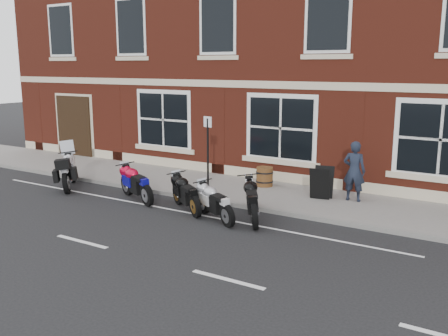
{
  "coord_description": "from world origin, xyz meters",
  "views": [
    {
      "loc": [
        8.65,
        -10.64,
        4.05
      ],
      "look_at": [
        1.06,
        1.6,
        1.07
      ],
      "focal_mm": 40.0,
      "sensor_mm": 36.0,
      "label": 1
    }
  ],
  "objects_px": {
    "moto_naked_black": "(254,198)",
    "a_board_sign": "(322,183)",
    "moto_touring_silver": "(70,169)",
    "moto_sport_red": "(137,182)",
    "pedestrian_left": "(354,171)",
    "barrel_planter": "(265,177)",
    "moto_sport_black": "(187,192)",
    "moto_sport_silver": "(215,201)",
    "parking_sign": "(208,148)"
  },
  "relations": [
    {
      "from": "moto_naked_black",
      "to": "pedestrian_left",
      "type": "height_order",
      "value": "pedestrian_left"
    },
    {
      "from": "moto_sport_red",
      "to": "moto_naked_black",
      "type": "height_order",
      "value": "moto_naked_black"
    },
    {
      "from": "moto_sport_black",
      "to": "a_board_sign",
      "type": "relative_size",
      "value": 1.82
    },
    {
      "from": "moto_sport_red",
      "to": "moto_naked_black",
      "type": "xyz_separation_m",
      "value": [
        3.96,
        0.16,
        0.02
      ]
    },
    {
      "from": "moto_sport_red",
      "to": "moto_touring_silver",
      "type": "bearing_deg",
      "value": 114.12
    },
    {
      "from": "moto_sport_silver",
      "to": "parking_sign",
      "type": "relative_size",
      "value": 0.75
    },
    {
      "from": "a_board_sign",
      "to": "barrel_planter",
      "type": "xyz_separation_m",
      "value": [
        -2.17,
        0.52,
        -0.17
      ]
    },
    {
      "from": "parking_sign",
      "to": "barrel_planter",
      "type": "bearing_deg",
      "value": 62.21
    },
    {
      "from": "moto_sport_silver",
      "to": "barrel_planter",
      "type": "distance_m",
      "value": 3.62
    },
    {
      "from": "moto_touring_silver",
      "to": "moto_sport_silver",
      "type": "bearing_deg",
      "value": -46.46
    },
    {
      "from": "moto_touring_silver",
      "to": "moto_sport_red",
      "type": "distance_m",
      "value": 3.0
    },
    {
      "from": "barrel_planter",
      "to": "moto_naked_black",
      "type": "bearing_deg",
      "value": -67.67
    },
    {
      "from": "moto_sport_black",
      "to": "moto_naked_black",
      "type": "relative_size",
      "value": 0.89
    },
    {
      "from": "moto_sport_black",
      "to": "moto_touring_silver",
      "type": "bearing_deg",
      "value": 122.46
    },
    {
      "from": "moto_sport_black",
      "to": "a_board_sign",
      "type": "xyz_separation_m",
      "value": [
        2.95,
        2.78,
        0.08
      ]
    },
    {
      "from": "moto_sport_red",
      "to": "moto_sport_silver",
      "type": "distance_m",
      "value": 3.11
    },
    {
      "from": "pedestrian_left",
      "to": "moto_touring_silver",
      "type": "bearing_deg",
      "value": 14.44
    },
    {
      "from": "moto_touring_silver",
      "to": "parking_sign",
      "type": "relative_size",
      "value": 0.75
    },
    {
      "from": "parking_sign",
      "to": "pedestrian_left",
      "type": "bearing_deg",
      "value": 28.31
    },
    {
      "from": "moto_sport_black",
      "to": "barrel_planter",
      "type": "bearing_deg",
      "value": 20.97
    },
    {
      "from": "moto_sport_red",
      "to": "parking_sign",
      "type": "relative_size",
      "value": 0.85
    },
    {
      "from": "moto_sport_red",
      "to": "moto_sport_black",
      "type": "bearing_deg",
      "value": -67.62
    },
    {
      "from": "moto_touring_silver",
      "to": "barrel_planter",
      "type": "relative_size",
      "value": 2.82
    },
    {
      "from": "a_board_sign",
      "to": "barrel_planter",
      "type": "height_order",
      "value": "a_board_sign"
    },
    {
      "from": "moto_sport_red",
      "to": "barrel_planter",
      "type": "height_order",
      "value": "moto_sport_red"
    },
    {
      "from": "moto_sport_silver",
      "to": "barrel_planter",
      "type": "relative_size",
      "value": 2.8
    },
    {
      "from": "moto_sport_silver",
      "to": "moto_naked_black",
      "type": "relative_size",
      "value": 0.9
    },
    {
      "from": "moto_naked_black",
      "to": "a_board_sign",
      "type": "height_order",
      "value": "a_board_sign"
    },
    {
      "from": "pedestrian_left",
      "to": "parking_sign",
      "type": "bearing_deg",
      "value": 12.33
    },
    {
      "from": "moto_sport_silver",
      "to": "pedestrian_left",
      "type": "distance_m",
      "value": 4.32
    },
    {
      "from": "moto_touring_silver",
      "to": "barrel_planter",
      "type": "bearing_deg",
      "value": -13.37
    },
    {
      "from": "moto_touring_silver",
      "to": "moto_sport_black",
      "type": "xyz_separation_m",
      "value": [
        4.94,
        -0.14,
        -0.08
      ]
    },
    {
      "from": "moto_naked_black",
      "to": "parking_sign",
      "type": "distance_m",
      "value": 3.08
    },
    {
      "from": "moto_sport_silver",
      "to": "a_board_sign",
      "type": "distance_m",
      "value": 3.56
    },
    {
      "from": "moto_sport_red",
      "to": "moto_sport_silver",
      "type": "bearing_deg",
      "value": -72.08
    },
    {
      "from": "moto_sport_red",
      "to": "moto_sport_black",
      "type": "distance_m",
      "value": 1.94
    },
    {
      "from": "moto_touring_silver",
      "to": "moto_sport_silver",
      "type": "distance_m",
      "value": 6.1
    },
    {
      "from": "moto_touring_silver",
      "to": "moto_sport_silver",
      "type": "relative_size",
      "value": 1.0
    },
    {
      "from": "moto_sport_silver",
      "to": "pedestrian_left",
      "type": "relative_size",
      "value": 1.0
    },
    {
      "from": "moto_sport_red",
      "to": "barrel_planter",
      "type": "xyz_separation_m",
      "value": [
        2.71,
        3.21,
        -0.12
      ]
    },
    {
      "from": "moto_naked_black",
      "to": "parking_sign",
      "type": "height_order",
      "value": "parking_sign"
    },
    {
      "from": "moto_touring_silver",
      "to": "a_board_sign",
      "type": "height_order",
      "value": "moto_touring_silver"
    },
    {
      "from": "moto_sport_black",
      "to": "moto_naked_black",
      "type": "xyz_separation_m",
      "value": [
        2.02,
        0.25,
        0.05
      ]
    },
    {
      "from": "a_board_sign",
      "to": "barrel_planter",
      "type": "relative_size",
      "value": 1.53
    },
    {
      "from": "pedestrian_left",
      "to": "barrel_planter",
      "type": "distance_m",
      "value": 3.11
    },
    {
      "from": "moto_touring_silver",
      "to": "barrel_planter",
      "type": "xyz_separation_m",
      "value": [
        5.71,
        3.16,
        -0.17
      ]
    },
    {
      "from": "barrel_planter",
      "to": "a_board_sign",
      "type": "bearing_deg",
      "value": -13.5
    },
    {
      "from": "moto_sport_black",
      "to": "barrel_planter",
      "type": "relative_size",
      "value": 2.79
    },
    {
      "from": "pedestrian_left",
      "to": "parking_sign",
      "type": "height_order",
      "value": "parking_sign"
    },
    {
      "from": "moto_touring_silver",
      "to": "moto_sport_red",
      "type": "xyz_separation_m",
      "value": [
        3.0,
        -0.05,
        -0.05
      ]
    }
  ]
}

